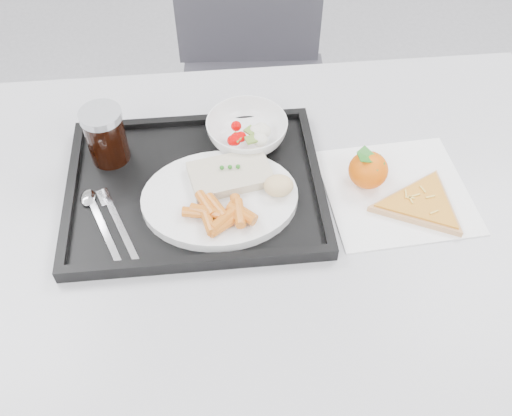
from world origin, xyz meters
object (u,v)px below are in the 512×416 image
(tray, at_px, (195,187))
(pizza_slice, at_px, (422,204))
(chair, at_px, (252,62))
(tangerine, at_px, (368,170))
(cola_glass, at_px, (105,135))
(dinner_plate, at_px, (220,198))
(salad_bowl, at_px, (247,131))
(table, at_px, (267,229))

(tray, height_order, pizza_slice, tray)
(tray, bearing_deg, chair, 76.18)
(tangerine, relative_size, pizza_slice, 0.45)
(cola_glass, height_order, pizza_slice, cola_glass)
(dinner_plate, distance_m, pizza_slice, 0.35)
(chair, height_order, tangerine, chair)
(salad_bowl, distance_m, pizza_slice, 0.34)
(salad_bowl, relative_size, cola_glass, 1.41)
(table, bearing_deg, tray, 158.71)
(chair, xyz_separation_m, salad_bowl, (-0.06, -0.56, 0.25))
(chair, height_order, salad_bowl, chair)
(dinner_plate, xyz_separation_m, pizza_slice, (0.35, -0.04, -0.01))
(chair, height_order, pizza_slice, chair)
(cola_glass, relative_size, pizza_slice, 0.56)
(chair, relative_size, tangerine, 10.65)
(tray, relative_size, pizza_slice, 2.31)
(table, bearing_deg, salad_bowl, 98.41)
(cola_glass, bearing_deg, dinner_plate, -33.61)
(cola_glass, bearing_deg, pizza_slice, -16.91)
(table, distance_m, pizza_slice, 0.28)
(salad_bowl, bearing_deg, table, -81.59)
(pizza_slice, bearing_deg, chair, 106.91)
(table, bearing_deg, cola_glass, 154.07)
(tray, distance_m, cola_glass, 0.19)
(chair, relative_size, salad_bowl, 6.11)
(dinner_plate, relative_size, salad_bowl, 1.78)
(table, xyz_separation_m, dinner_plate, (-0.08, 0.01, 0.09))
(table, relative_size, tangerine, 13.74)
(table, height_order, pizza_slice, pizza_slice)
(tray, distance_m, tangerine, 0.31)
(table, distance_m, tray, 0.15)
(salad_bowl, bearing_deg, tray, -133.83)
(chair, relative_size, dinner_plate, 3.44)
(table, relative_size, dinner_plate, 4.44)
(tangerine, bearing_deg, tray, 177.69)
(pizza_slice, bearing_deg, tray, 168.58)
(tray, height_order, tangerine, tangerine)
(tray, height_order, cola_glass, cola_glass)
(chair, xyz_separation_m, tray, (-0.16, -0.67, 0.22))
(dinner_plate, relative_size, pizza_slice, 1.39)
(table, xyz_separation_m, tangerine, (0.18, 0.04, 0.10))
(cola_glass, xyz_separation_m, pizza_slice, (0.54, -0.17, -0.06))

